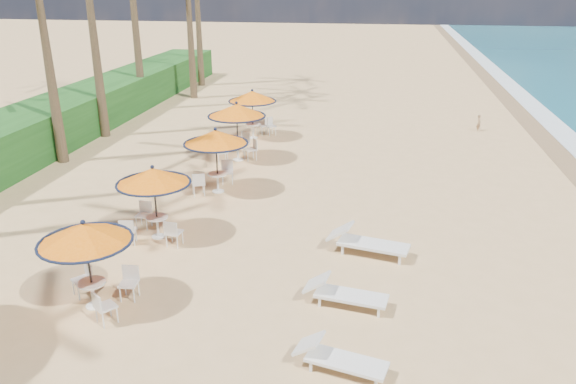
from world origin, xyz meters
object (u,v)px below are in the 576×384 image
object	(u,v)px
station_3	(237,117)
lounger_near	(337,357)
station_1	(152,185)
lounger_mid	(343,293)
station_4	(254,102)
station_0	(88,244)
station_2	(215,143)
lounger_far	(365,241)

from	to	relation	value
station_3	lounger_near	distance (m)	13.39
station_1	lounger_mid	bearing A→B (deg)	-25.71
station_4	lounger_near	xyz separation A→B (m)	(5.14, -15.72, -1.35)
station_0	lounger_mid	world-z (taller)	station_0
station_2	lounger_near	distance (m)	10.11
lounger_near	station_2	bearing A→B (deg)	132.60
station_3	lounger_mid	distance (m)	11.29
station_2	station_3	world-z (taller)	station_3
station_4	lounger_near	size ratio (longest dim) A/B	1.22
station_2	lounger_mid	bearing A→B (deg)	-53.31
station_4	station_3	bearing A→B (deg)	-88.58
lounger_near	lounger_mid	world-z (taller)	lounger_mid
station_4	lounger_far	size ratio (longest dim) A/B	1.00
station_0	station_3	xyz separation A→B (m)	(0.49, 11.00, 0.19)
lounger_near	station_0	bearing A→B (deg)	-179.89
station_1	lounger_near	xyz separation A→B (m)	(5.56, -4.93, -1.28)
station_3	lounger_far	distance (m)	9.26
station_4	lounger_mid	size ratio (longest dim) A/B	1.15
station_2	station_0	bearing A→B (deg)	-95.13
station_4	lounger_mid	distance (m)	14.42
station_0	lounger_mid	bearing A→B (deg)	10.08
station_0	lounger_near	bearing A→B (deg)	-13.30
station_0	lounger_far	world-z (taller)	station_0
station_4	station_2	bearing A→B (deg)	-87.86
station_3	lounger_mid	xyz separation A→B (m)	(4.98, -10.03, -1.44)
station_2	lounger_far	bearing A→B (deg)	-36.40
lounger_mid	station_2	bearing A→B (deg)	135.76
lounger_far	station_2	bearing A→B (deg)	155.97
station_1	station_3	bearing A→B (deg)	86.09
station_2	lounger_far	distance (m)	6.61
station_3	lounger_near	world-z (taller)	station_3
station_3	lounger_far	xyz separation A→B (m)	(5.38, -7.41, -1.39)
station_1	lounger_near	bearing A→B (deg)	-41.54
station_3	lounger_near	xyz separation A→B (m)	(5.06, -12.31, -1.46)
station_1	lounger_mid	size ratio (longest dim) A/B	1.10
station_3	lounger_mid	bearing A→B (deg)	-63.56
station_0	lounger_near	size ratio (longest dim) A/B	1.15
lounger_near	station_3	bearing A→B (deg)	125.74
lounger_mid	lounger_far	world-z (taller)	lounger_far
station_2	lounger_near	xyz separation A→B (m)	(4.88, -8.74, -1.44)
lounger_near	lounger_mid	size ratio (longest dim) A/B	0.95
station_2	lounger_mid	distance (m)	8.17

